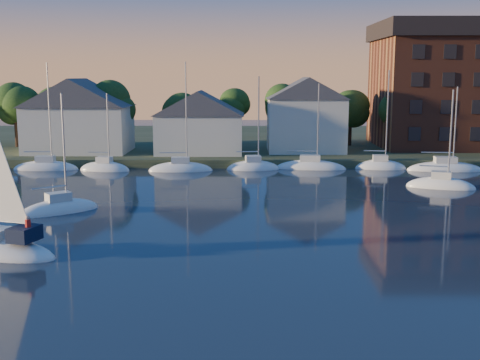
{
  "coord_description": "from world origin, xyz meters",
  "views": [
    {
      "loc": [
        -0.22,
        -21.23,
        11.01
      ],
      "look_at": [
        -0.51,
        22.0,
        3.48
      ],
      "focal_mm": 45.0,
      "sensor_mm": 36.0,
      "label": 1
    }
  ],
  "objects_px": {
    "drifting_sailboat_right": "(441,187)",
    "clubhouse_centre": "(200,121)",
    "drifting_sailboat_left": "(59,211)",
    "clubhouse_west": "(79,115)",
    "clubhouse_east": "(306,114)"
  },
  "relations": [
    {
      "from": "drifting_sailboat_left",
      "to": "clubhouse_west",
      "type": "bearing_deg",
      "value": 64.09
    },
    {
      "from": "clubhouse_west",
      "to": "drifting_sailboat_right",
      "type": "bearing_deg",
      "value": -26.33
    },
    {
      "from": "clubhouse_west",
      "to": "clubhouse_east",
      "type": "height_order",
      "value": "clubhouse_east"
    },
    {
      "from": "clubhouse_east",
      "to": "drifting_sailboat_left",
      "type": "height_order",
      "value": "clubhouse_east"
    },
    {
      "from": "clubhouse_west",
      "to": "drifting_sailboat_right",
      "type": "height_order",
      "value": "clubhouse_west"
    },
    {
      "from": "clubhouse_east",
      "to": "drifting_sailboat_right",
      "type": "distance_m",
      "value": 24.97
    },
    {
      "from": "clubhouse_east",
      "to": "drifting_sailboat_right",
      "type": "height_order",
      "value": "clubhouse_east"
    },
    {
      "from": "drifting_sailboat_left",
      "to": "drifting_sailboat_right",
      "type": "height_order",
      "value": "drifting_sailboat_right"
    },
    {
      "from": "clubhouse_west",
      "to": "drifting_sailboat_right",
      "type": "relative_size",
      "value": 1.27
    },
    {
      "from": "clubhouse_west",
      "to": "drifting_sailboat_left",
      "type": "relative_size",
      "value": 1.27
    },
    {
      "from": "clubhouse_centre",
      "to": "drifting_sailboat_right",
      "type": "bearing_deg",
      "value": -37.53
    },
    {
      "from": "clubhouse_centre",
      "to": "clubhouse_east",
      "type": "height_order",
      "value": "clubhouse_east"
    },
    {
      "from": "drifting_sailboat_right",
      "to": "clubhouse_centre",
      "type": "bearing_deg",
      "value": 160.83
    },
    {
      "from": "clubhouse_centre",
      "to": "drifting_sailboat_left",
      "type": "relative_size",
      "value": 1.08
    },
    {
      "from": "clubhouse_west",
      "to": "clubhouse_centre",
      "type": "bearing_deg",
      "value": -3.58
    }
  ]
}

